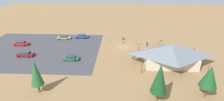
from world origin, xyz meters
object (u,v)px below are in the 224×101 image
Objects in this scene: lot_sign at (107,40)px; bicycle_white_back_row at (139,44)px; bicycle_black_yard_center at (195,52)px; car_tan_aisle_side at (64,37)px; trash_bin at (123,39)px; bicycle_red_near_sign at (158,43)px; bike_pavilion at (171,53)px; car_maroon_near_entry at (25,54)px; car_green_front_row at (71,58)px; bicycle_purple_edge_south at (185,53)px; car_red_back_corner at (21,43)px; bicycle_green_yard_left at (174,49)px; pine_midwest at (36,73)px; bicycle_yellow_lone_east at (123,42)px; visitor_near_lot at (147,44)px; pine_center at (160,78)px; visitor_by_pavilion at (133,55)px; car_blue_by_curb at (82,36)px; bicycle_blue_front_row at (161,41)px; bicycle_silver_mid_cluster at (197,56)px; pine_west at (210,77)px.

bicycle_white_back_row is (-10.71, 0.74, -1.02)m from lot_sign.
bicycle_black_yard_center is 43.67m from car_tan_aisle_side.
trash_bin is 0.52× the size of bicycle_red_near_sign.
bike_pavilion reaches higher than car_maroon_near_entry.
car_green_front_row is at bearing 31.17° from bicycle_white_back_row.
lot_sign is (5.53, 3.82, 0.96)m from trash_bin.
bicycle_purple_edge_south is 52.09m from car_red_back_corner.
car_maroon_near_entry is at bearing 8.41° from bicycle_green_yard_left.
pine_midwest reaches higher than bicycle_purple_edge_south.
bicycle_yellow_lone_east is at bearing -12.54° from bicycle_white_back_row.
bicycle_purple_edge_south is at bearing 153.50° from bicycle_white_back_row.
pine_midwest is at bearing 24.19° from bike_pavilion.
bicycle_white_back_row is 0.29× the size of car_tan_aisle_side.
visitor_near_lot is at bearing -18.81° from bicycle_black_yard_center.
pine_center is 5.39× the size of bicycle_purple_edge_south.
visitor_by_pavilion is (-8.15, 10.80, -0.49)m from lot_sign.
bicycle_white_back_row is 0.29× the size of car_red_back_corner.
car_blue_by_curb is at bearing -17.03° from bicycle_green_yard_left.
trash_bin is at bearing -5.44° from bicycle_blue_front_row.
bicycle_blue_front_row is at bearing -142.61° from visitor_near_lot.
car_green_front_row is (14.52, 16.48, 0.28)m from trash_bin.
bicycle_blue_front_row is 17.05m from visitor_by_pavilion.
pine_center reaches higher than trash_bin.
car_maroon_near_entry is at bearing 1.95° from bicycle_silver_mid_cluster.
bicycle_yellow_lone_east is at bearing -77.70° from pine_center.
bike_pavilion is 40.49m from car_maroon_near_entry.
lot_sign is at bearing -67.35° from pine_center.
visitor_by_pavilion is at bearing 127.02° from lot_sign.
bicycle_green_yard_left is at bearing 162.97° from car_blue_by_curb.
bicycle_black_yard_center is at bearing -104.79° from pine_west.
car_green_front_row is (26.28, 12.83, 0.37)m from bicycle_red_near_sign.
bicycle_black_yard_center is 1.01× the size of bicycle_green_yard_left.
bike_pavilion is at bearing -73.56° from pine_west.
pine_center is 27.19m from bicycle_black_yard_center.
lot_sign is at bearing 153.01° from car_blue_by_curb.
car_blue_by_curb is (36.05, -14.22, 0.35)m from bicycle_silver_mid_cluster.
car_tan_aisle_side is (37.14, -30.27, -3.94)m from pine_west.
pine_midwest reaches higher than bicycle_silver_mid_cluster.
car_tan_aisle_side is at bearing -82.78° from pine_midwest.
trash_bin is 21.97m from car_green_front_row.
bicycle_silver_mid_cluster is (-5.31, 4.81, 0.02)m from bicycle_green_yard_left.
bicycle_black_yard_center is 3.14m from bicycle_silver_mid_cluster.
bicycle_red_near_sign is (4.16, -27.09, -4.26)m from pine_west.
bicycle_purple_edge_south reaches higher than bicycle_red_near_sign.
bicycle_silver_mid_cluster is at bearing 147.83° from trash_bin.
trash_bin is 34.32m from car_red_back_corner.
trash_bin is 0.55× the size of bicycle_silver_mid_cluster.
lot_sign is at bearing -12.09° from bicycle_green_yard_left.
bicycle_green_yard_left is at bearing -89.21° from pine_west.
car_maroon_near_entry is (43.85, 6.48, 0.41)m from bicycle_green_yard_left.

